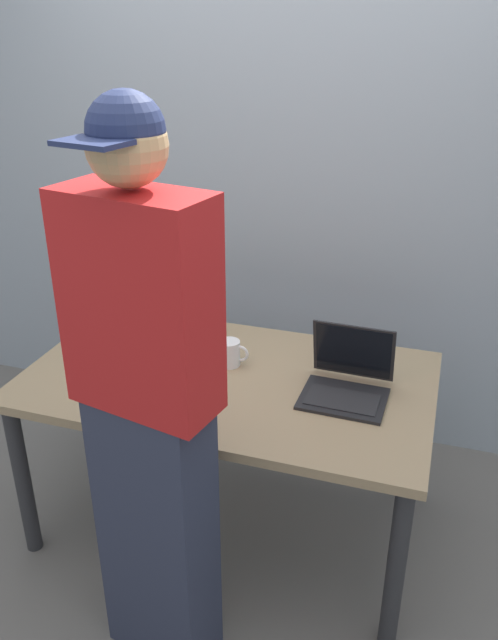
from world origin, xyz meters
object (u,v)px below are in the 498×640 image
object	(u,v)px
person_figure	(148,414)
beer_bottle_amber	(170,311)
beer_bottle_green	(172,304)
coffee_mug	(230,353)
beer_bottle_dark	(184,316)
laptop	(347,379)
beer_bottle_brown	(150,320)

from	to	relation	value
person_figure	beer_bottle_amber	bearing A→B (deg)	110.78
beer_bottle_green	coffee_mug	world-z (taller)	beer_bottle_green
beer_bottle_dark	coffee_mug	world-z (taller)	beer_bottle_dark
beer_bottle_amber	person_figure	size ratio (longest dim) A/B	0.19
laptop	beer_bottle_amber	world-z (taller)	beer_bottle_amber
beer_bottle_green	coffee_mug	xyz separation A→B (m)	(0.35, -0.22, -0.07)
laptop	beer_bottle_amber	bearing A→B (deg)	165.45
beer_bottle_green	person_figure	size ratio (longest dim) A/B	0.18
beer_bottle_amber	coffee_mug	distance (m)	0.36
beer_bottle_dark	person_figure	size ratio (longest dim) A/B	0.18
beer_bottle_brown	beer_bottle_amber	world-z (taller)	beer_bottle_amber
laptop	beer_bottle_dark	world-z (taller)	beer_bottle_dark
laptop	beer_bottle_green	xyz separation A→B (m)	(-0.82, 0.29, 0.07)
beer_bottle_brown	beer_bottle_dark	world-z (taller)	beer_bottle_dark
beer_bottle_green	beer_bottle_amber	bearing A→B (deg)	-71.04
beer_bottle_dark	person_figure	distance (m)	0.85
beer_bottle_green	beer_bottle_brown	bearing A→B (deg)	-97.59
beer_bottle_brown	beer_bottle_green	size ratio (longest dim) A/B	0.99
laptop	beer_bottle_amber	size ratio (longest dim) A/B	0.92
person_figure	beer_bottle_brown	bearing A→B (deg)	116.15
laptop	beer_bottle_amber	xyz separation A→B (m)	(-0.79, 0.21, 0.07)
beer_bottle_amber	beer_bottle_dark	distance (m)	0.09
laptop	coffee_mug	size ratio (longest dim) A/B	2.53
beer_bottle_green	laptop	bearing A→B (deg)	-19.30
beer_bottle_amber	beer_bottle_dark	xyz separation A→B (m)	(0.08, -0.03, 0.00)
beer_bottle_brown	beer_bottle_amber	bearing A→B (deg)	60.25
beer_bottle_brown	coffee_mug	size ratio (longest dim) A/B	2.58
beer_bottle_green	person_figure	distance (m)	0.99
beer_bottle_dark	beer_bottle_amber	bearing A→B (deg)	158.21
beer_bottle_green	beer_bottle_amber	size ratio (longest dim) A/B	0.95
beer_bottle_amber	coffee_mug	bearing A→B (deg)	-24.15
coffee_mug	person_figure	bearing A→B (deg)	-89.78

